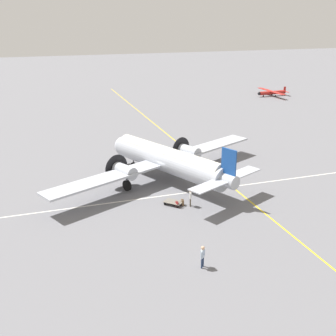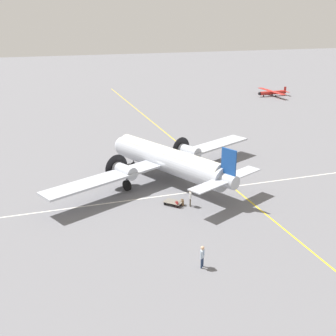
{
  "view_description": "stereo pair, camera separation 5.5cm",
  "coord_description": "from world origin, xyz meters",
  "px_view_note": "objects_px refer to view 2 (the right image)",
  "views": [
    {
      "loc": [
        38.81,
        -12.89,
        16.47
      ],
      "look_at": [
        0.0,
        0.0,
        1.53
      ],
      "focal_mm": 45.0,
      "sensor_mm": 36.0,
      "label": 1
    },
    {
      "loc": [
        38.83,
        -12.84,
        16.47
      ],
      "look_at": [
        0.0,
        0.0,
        1.53
      ],
      "focal_mm": 45.0,
      "sensor_mm": 36.0,
      "label": 2
    }
  ],
  "objects_px": {
    "crew_foreground": "(202,254)",
    "airliner_main": "(165,159)",
    "suitcase_upright_spare": "(182,202)",
    "suitcase_near_door": "(177,204)",
    "passenger_boarding": "(190,196)",
    "baggage_cart": "(173,202)",
    "light_aircraft_taxiing": "(272,92)"
  },
  "relations": [
    {
      "from": "light_aircraft_taxiing",
      "to": "suitcase_upright_spare",
      "type": "bearing_deg",
      "value": 48.95
    },
    {
      "from": "airliner_main",
      "to": "crew_foreground",
      "type": "relative_size",
      "value": 15.25
    },
    {
      "from": "baggage_cart",
      "to": "passenger_boarding",
      "type": "bearing_deg",
      "value": -162.06
    },
    {
      "from": "suitcase_near_door",
      "to": "light_aircraft_taxiing",
      "type": "bearing_deg",
      "value": 140.52
    },
    {
      "from": "suitcase_near_door",
      "to": "suitcase_upright_spare",
      "type": "height_order",
      "value": "suitcase_upright_spare"
    },
    {
      "from": "passenger_boarding",
      "to": "airliner_main",
      "type": "bearing_deg",
      "value": 20.01
    },
    {
      "from": "passenger_boarding",
      "to": "suitcase_upright_spare",
      "type": "distance_m",
      "value": 1.06
    },
    {
      "from": "suitcase_near_door",
      "to": "crew_foreground",
      "type": "bearing_deg",
      "value": -9.41
    },
    {
      "from": "airliner_main",
      "to": "light_aircraft_taxiing",
      "type": "relative_size",
      "value": 2.71
    },
    {
      "from": "passenger_boarding",
      "to": "suitcase_near_door",
      "type": "xyz_separation_m",
      "value": [
        -0.23,
        -1.19,
        -0.79
      ]
    },
    {
      "from": "suitcase_upright_spare",
      "to": "baggage_cart",
      "type": "distance_m",
      "value": 0.82
    },
    {
      "from": "crew_foreground",
      "to": "suitcase_near_door",
      "type": "height_order",
      "value": "crew_foreground"
    },
    {
      "from": "baggage_cart",
      "to": "light_aircraft_taxiing",
      "type": "bearing_deg",
      "value": -83.66
    },
    {
      "from": "suitcase_upright_spare",
      "to": "light_aircraft_taxiing",
      "type": "bearing_deg",
      "value": 140.83
    },
    {
      "from": "airliner_main",
      "to": "crew_foreground",
      "type": "bearing_deg",
      "value": 145.88
    },
    {
      "from": "crew_foreground",
      "to": "airliner_main",
      "type": "bearing_deg",
      "value": -143.47
    },
    {
      "from": "passenger_boarding",
      "to": "light_aircraft_taxiing",
      "type": "bearing_deg",
      "value": -20.31
    },
    {
      "from": "crew_foreground",
      "to": "suitcase_upright_spare",
      "type": "height_order",
      "value": "crew_foreground"
    },
    {
      "from": "baggage_cart",
      "to": "light_aircraft_taxiing",
      "type": "xyz_separation_m",
      "value": [
        -45.27,
        37.9,
        0.51
      ]
    },
    {
      "from": "light_aircraft_taxiing",
      "to": "airliner_main",
      "type": "bearing_deg",
      "value": 45.09
    },
    {
      "from": "crew_foreground",
      "to": "baggage_cart",
      "type": "height_order",
      "value": "crew_foreground"
    },
    {
      "from": "passenger_boarding",
      "to": "light_aircraft_taxiing",
      "type": "xyz_separation_m",
      "value": [
        -46.01,
        36.53,
        -0.24
      ]
    },
    {
      "from": "suitcase_upright_spare",
      "to": "baggage_cart",
      "type": "xyz_separation_m",
      "value": [
        -0.32,
        -0.76,
        0.0
      ]
    },
    {
      "from": "crew_foreground",
      "to": "suitcase_near_door",
      "type": "distance_m",
      "value": 9.92
    },
    {
      "from": "suitcase_upright_spare",
      "to": "passenger_boarding",
      "type": "bearing_deg",
      "value": 55.39
    },
    {
      "from": "suitcase_upright_spare",
      "to": "baggage_cart",
      "type": "bearing_deg",
      "value": -112.67
    },
    {
      "from": "crew_foreground",
      "to": "light_aircraft_taxiing",
      "type": "relative_size",
      "value": 0.18
    },
    {
      "from": "passenger_boarding",
      "to": "light_aircraft_taxiing",
      "type": "distance_m",
      "value": 58.75
    },
    {
      "from": "suitcase_upright_spare",
      "to": "light_aircraft_taxiing",
      "type": "height_order",
      "value": "light_aircraft_taxiing"
    },
    {
      "from": "passenger_boarding",
      "to": "baggage_cart",
      "type": "height_order",
      "value": "passenger_boarding"
    },
    {
      "from": "airliner_main",
      "to": "passenger_boarding",
      "type": "bearing_deg",
      "value": 156.85
    },
    {
      "from": "suitcase_upright_spare",
      "to": "suitcase_near_door",
      "type": "bearing_deg",
      "value": -71.53
    }
  ]
}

